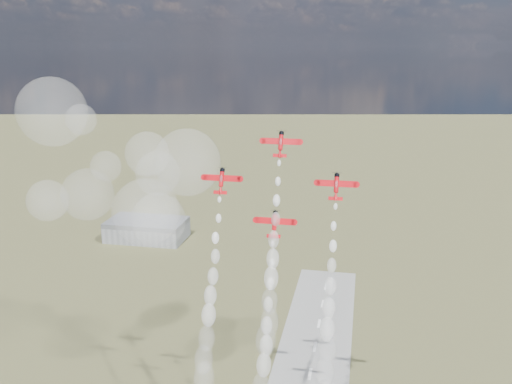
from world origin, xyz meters
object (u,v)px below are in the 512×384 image
object	(u,v)px
plane_lead	(281,144)
plane_right	(336,186)
plane_slot	(275,224)
plane_left	(221,180)
hangar	(147,230)

from	to	relation	value
plane_lead	plane_right	xyz separation A→B (m)	(15.72, -4.53, -10.03)
plane_slot	plane_left	bearing A→B (deg)	163.93
plane_lead	plane_right	size ratio (longest dim) A/B	1.00
hangar	plane_left	distance (m)	214.17
hangar	plane_right	size ratio (longest dim) A/B	4.80
plane_right	hangar	bearing A→B (deg)	126.74
hangar	plane_left	world-z (taller)	plane_left
plane_left	plane_right	bearing A→B (deg)	0.00
plane_left	plane_lead	bearing A→B (deg)	16.07
hangar	plane_slot	world-z (taller)	plane_slot
plane_left	plane_right	size ratio (longest dim) A/B	1.00
hangar	plane_right	bearing A→B (deg)	-53.26
hangar	plane_right	distance (m)	230.23
plane_left	plane_right	world-z (taller)	same
plane_right	plane_slot	size ratio (longest dim) A/B	1.00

